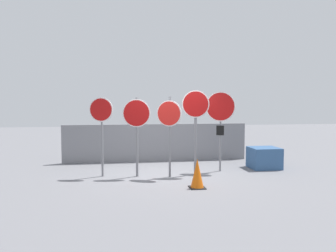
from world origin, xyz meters
The scene contains 9 objects.
ground_plane centered at (0.00, 0.00, 0.00)m, with size 40.00×40.00×0.00m, color slate.
fence_back centered at (0.00, 2.33, 0.65)m, with size 6.41×0.12×1.30m.
stop_sign_0 centered at (-1.79, 0.13, 1.63)m, with size 0.64×0.22×2.19m.
stop_sign_1 centered at (-0.83, -0.03, 1.57)m, with size 0.76×0.19×2.18m.
stop_sign_2 centered at (0.04, -0.24, 1.56)m, with size 0.62×0.37×2.20m.
stop_sign_3 centered at (0.82, -0.02, 1.70)m, with size 0.75×0.22×2.39m.
stop_sign_4 centered at (1.64, 0.30, 1.77)m, with size 0.79×0.43×2.37m.
traffic_cone_0 centered at (0.52, -1.45, 0.35)m, with size 0.37×0.37×0.71m.
storage_crate centered at (3.16, 0.55, 0.33)m, with size 0.88×0.81×0.65m.
Camera 1 is at (-1.36, -8.96, 2.03)m, focal length 35.00 mm.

